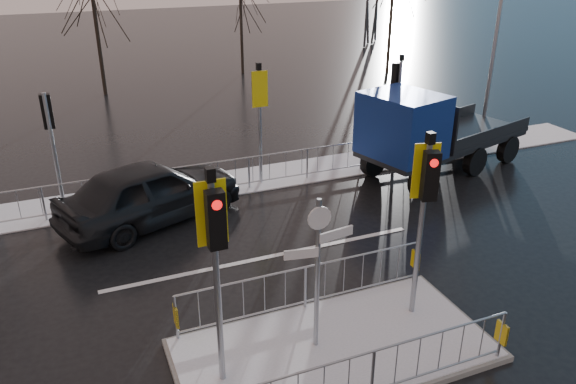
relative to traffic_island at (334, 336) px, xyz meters
name	(u,v)px	position (x,y,z in m)	size (l,w,h in m)	color
ground	(334,353)	(0.01, -0.01, -0.39)	(120.00, 120.00, 0.00)	black
snow_verge	(214,185)	(0.01, 8.59, -0.37)	(30.00, 2.00, 0.04)	white
lane_markings	(342,364)	(0.01, -0.34, -0.39)	(8.00, 11.38, 0.01)	silver
traffic_island	(334,336)	(0.00, 0.00, 0.00)	(6.00, 3.04, 4.15)	slate
far_kerb_fixtures	(226,160)	(0.31, 8.08, 0.63)	(18.00, 0.65, 3.83)	#949AA1
car_far_lane	(150,192)	(-2.21, 6.90, 0.49)	(2.07, 5.15, 1.75)	black
flatbed_truck	(420,132)	(6.41, 6.72, 1.18)	(6.77, 3.95, 2.96)	black
street_lamp_right	(499,27)	(10.58, 8.49, 4.00)	(1.25, 0.18, 8.00)	#949AA1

